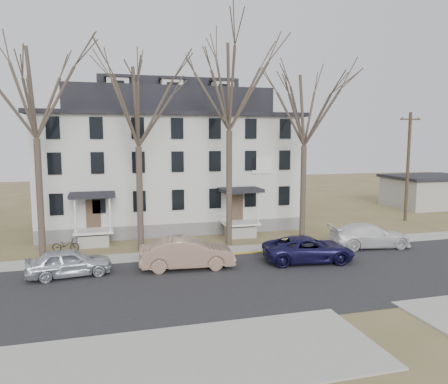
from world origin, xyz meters
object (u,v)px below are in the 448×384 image
object	(u,v)px
tree_far_left	(34,86)
tree_mid_right	(305,105)
boarding_house	(168,161)
car_white	(370,236)
car_navy	(309,250)
car_silver	(69,263)
bicycle_left	(66,245)
tree_center	(229,80)
car_tan	(187,254)
utility_pole_far	(408,165)
tree_mid_left	(137,101)

from	to	relation	value
tree_far_left	tree_mid_right	size ratio (longest dim) A/B	1.08
boarding_house	car_white	bearing A→B (deg)	-44.04
tree_mid_right	car_navy	world-z (taller)	tree_mid_right
car_silver	tree_far_left	bearing A→B (deg)	15.29
car_silver	car_navy	size ratio (longest dim) A/B	0.81
tree_mid_right	car_silver	world-z (taller)	tree_mid_right
tree_far_left	bicycle_left	world-z (taller)	tree_far_left
boarding_house	car_white	xyz separation A→B (m)	(11.87, -11.48, -4.59)
tree_center	car_tan	bearing A→B (deg)	-128.73
tree_far_left	utility_pole_far	bearing A→B (deg)	8.10
tree_mid_right	bicycle_left	bearing A→B (deg)	177.25
boarding_house	car_silver	distance (m)	15.27
tree_far_left	car_tan	size ratio (longest dim) A/B	2.59
car_tan	bicycle_left	distance (m)	8.85
tree_far_left	bicycle_left	distance (m)	10.01
boarding_house	tree_far_left	size ratio (longest dim) A/B	1.52
car_white	tree_mid_right	bearing A→B (deg)	52.86
boarding_house	tree_far_left	bearing A→B (deg)	-137.82
tree_far_left	tree_center	distance (m)	12.02
tree_far_left	tree_mid_right	distance (m)	17.52
utility_pole_far	car_tan	distance (m)	23.49
car_navy	tree_mid_right	bearing A→B (deg)	-13.91
tree_far_left	car_silver	bearing A→B (deg)	-67.38
tree_mid_left	bicycle_left	xyz separation A→B (m)	(-4.71, 0.78, -9.15)
car_white	car_tan	bearing A→B (deg)	104.00
boarding_house	car_navy	xyz separation A→B (m)	(6.37, -13.53, -4.63)
tree_center	car_tan	xyz separation A→B (m)	(-3.83, -4.78, -10.21)
utility_pole_far	car_white	world-z (taller)	utility_pole_far
utility_pole_far	bicycle_left	bearing A→B (deg)	-173.08
car_navy	car_white	distance (m)	5.87
tree_mid_left	car_navy	distance (m)	13.97
car_navy	car_tan	bearing A→B (deg)	92.95
tree_center	car_tan	size ratio (longest dim) A/B	2.78
car_white	boarding_house	bearing A→B (deg)	53.44
car_silver	tree_mid_right	bearing A→B (deg)	-81.12
boarding_house	bicycle_left	xyz separation A→B (m)	(-7.71, -7.38, -4.93)
tree_mid_right	car_white	world-z (taller)	tree_mid_right
tree_mid_right	tree_mid_left	bearing A→B (deg)	180.00
boarding_house	tree_center	world-z (taller)	tree_center
boarding_house	tree_center	bearing A→B (deg)	-69.80
car_tan	car_navy	distance (m)	7.23
utility_pole_far	car_white	xyz separation A→B (m)	(-8.63, -7.53, -4.12)
bicycle_left	car_tan	bearing A→B (deg)	-117.98
tree_far_left	utility_pole_far	distance (m)	30.29
tree_far_left	car_white	size ratio (longest dim) A/B	2.54
boarding_house	utility_pole_far	size ratio (longest dim) A/B	2.19
tree_mid_right	car_white	size ratio (longest dim) A/B	2.36
tree_far_left	car_navy	distance (m)	18.90
utility_pole_far	car_silver	size ratio (longest dim) A/B	2.18
tree_mid_right	car_tan	size ratio (longest dim) A/B	2.41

